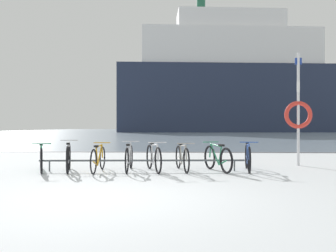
{
  "coord_description": "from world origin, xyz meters",
  "views": [
    {
      "loc": [
        0.95,
        -5.71,
        1.19
      ],
      "look_at": [
        0.47,
        5.9,
        1.19
      ],
      "focal_mm": 37.32,
      "sensor_mm": 36.0,
      "label": 1
    }
  ],
  "objects_px": {
    "bicycle_6": "(218,158)",
    "bicycle_2": "(98,159)",
    "bicycle_7": "(248,157)",
    "rescue_post": "(298,113)",
    "bicycle_0": "(41,158)",
    "bicycle_5": "(182,158)",
    "bicycle_4": "(154,158)",
    "bicycle_3": "(129,158)",
    "bicycle_1": "(68,157)",
    "ferry_ship": "(234,82)"
  },
  "relations": [
    {
      "from": "bicycle_6",
      "to": "bicycle_2",
      "type": "bearing_deg",
      "value": -176.24
    },
    {
      "from": "bicycle_7",
      "to": "rescue_post",
      "type": "relative_size",
      "value": 0.51
    },
    {
      "from": "bicycle_0",
      "to": "bicycle_5",
      "type": "bearing_deg",
      "value": 3.24
    },
    {
      "from": "bicycle_4",
      "to": "rescue_post",
      "type": "xyz_separation_m",
      "value": [
        4.24,
        1.53,
        1.23
      ]
    },
    {
      "from": "bicycle_7",
      "to": "bicycle_0",
      "type": "bearing_deg",
      "value": -177.13
    },
    {
      "from": "bicycle_2",
      "to": "bicycle_7",
      "type": "relative_size",
      "value": 0.96
    },
    {
      "from": "bicycle_3",
      "to": "bicycle_6",
      "type": "bearing_deg",
      "value": 0.99
    },
    {
      "from": "bicycle_0",
      "to": "bicycle_4",
      "type": "relative_size",
      "value": 0.97
    },
    {
      "from": "bicycle_1",
      "to": "ferry_ship",
      "type": "relative_size",
      "value": 0.04
    },
    {
      "from": "bicycle_6",
      "to": "rescue_post",
      "type": "height_order",
      "value": "rescue_post"
    },
    {
      "from": "bicycle_1",
      "to": "rescue_post",
      "type": "relative_size",
      "value": 0.48
    },
    {
      "from": "rescue_post",
      "to": "bicycle_0",
      "type": "bearing_deg",
      "value": -167.42
    },
    {
      "from": "bicycle_1",
      "to": "bicycle_4",
      "type": "relative_size",
      "value": 0.98
    },
    {
      "from": "rescue_post",
      "to": "bicycle_2",
      "type": "bearing_deg",
      "value": -163.67
    },
    {
      "from": "bicycle_4",
      "to": "bicycle_7",
      "type": "relative_size",
      "value": 0.96
    },
    {
      "from": "bicycle_1",
      "to": "bicycle_3",
      "type": "relative_size",
      "value": 0.94
    },
    {
      "from": "bicycle_2",
      "to": "bicycle_4",
      "type": "bearing_deg",
      "value": 5.13
    },
    {
      "from": "bicycle_6",
      "to": "bicycle_7",
      "type": "distance_m",
      "value": 0.82
    },
    {
      "from": "bicycle_6",
      "to": "bicycle_7",
      "type": "relative_size",
      "value": 0.88
    },
    {
      "from": "bicycle_2",
      "to": "bicycle_5",
      "type": "distance_m",
      "value": 2.2
    },
    {
      "from": "bicycle_5",
      "to": "ferry_ship",
      "type": "bearing_deg",
      "value": 80.42
    },
    {
      "from": "bicycle_6",
      "to": "bicycle_1",
      "type": "bearing_deg",
      "value": -177.21
    },
    {
      "from": "bicycle_2",
      "to": "ferry_ship",
      "type": "xyz_separation_m",
      "value": [
        12.18,
        59.54,
        9.37
      ]
    },
    {
      "from": "bicycle_7",
      "to": "bicycle_4",
      "type": "bearing_deg",
      "value": -175.41
    },
    {
      "from": "bicycle_1",
      "to": "bicycle_6",
      "type": "distance_m",
      "value": 3.9
    },
    {
      "from": "bicycle_3",
      "to": "rescue_post",
      "type": "relative_size",
      "value": 0.51
    },
    {
      "from": "bicycle_1",
      "to": "bicycle_3",
      "type": "bearing_deg",
      "value": 5.45
    },
    {
      "from": "rescue_post",
      "to": "ferry_ship",
      "type": "relative_size",
      "value": 0.07
    },
    {
      "from": "bicycle_0",
      "to": "ferry_ship",
      "type": "xyz_separation_m",
      "value": [
        13.71,
        59.49,
        9.37
      ]
    },
    {
      "from": "bicycle_5",
      "to": "bicycle_6",
      "type": "distance_m",
      "value": 0.93
    },
    {
      "from": "bicycle_6",
      "to": "bicycle_0",
      "type": "bearing_deg",
      "value": -178.16
    },
    {
      "from": "bicycle_2",
      "to": "rescue_post",
      "type": "bearing_deg",
      "value": 16.33
    },
    {
      "from": "bicycle_3",
      "to": "bicycle_7",
      "type": "height_order",
      "value": "bicycle_7"
    },
    {
      "from": "bicycle_3",
      "to": "bicycle_5",
      "type": "bearing_deg",
      "value": 4.16
    },
    {
      "from": "bicycle_0",
      "to": "bicycle_2",
      "type": "height_order",
      "value": "bicycle_0"
    },
    {
      "from": "bicycle_1",
      "to": "bicycle_2",
      "type": "bearing_deg",
      "value": -1.02
    },
    {
      "from": "bicycle_0",
      "to": "bicycle_6",
      "type": "height_order",
      "value": "bicycle_6"
    },
    {
      "from": "bicycle_2",
      "to": "bicycle_3",
      "type": "relative_size",
      "value": 0.96
    },
    {
      "from": "bicycle_4",
      "to": "bicycle_7",
      "type": "height_order",
      "value": "bicycle_7"
    },
    {
      "from": "bicycle_4",
      "to": "bicycle_5",
      "type": "xyz_separation_m",
      "value": [
        0.75,
        0.14,
        -0.01
      ]
    },
    {
      "from": "bicycle_1",
      "to": "bicycle_3",
      "type": "distance_m",
      "value": 1.58
    },
    {
      "from": "bicycle_4",
      "to": "ferry_ship",
      "type": "height_order",
      "value": "ferry_ship"
    },
    {
      "from": "ferry_ship",
      "to": "bicycle_7",
      "type": "bearing_deg",
      "value": -97.94
    },
    {
      "from": "bicycle_3",
      "to": "ferry_ship",
      "type": "xyz_separation_m",
      "value": [
        11.4,
        59.38,
        9.36
      ]
    },
    {
      "from": "bicycle_1",
      "to": "bicycle_2",
      "type": "xyz_separation_m",
      "value": [
        0.79,
        -0.01,
        -0.02
      ]
    },
    {
      "from": "rescue_post",
      "to": "bicycle_6",
      "type": "bearing_deg",
      "value": -150.38
    },
    {
      "from": "bicycle_3",
      "to": "rescue_post",
      "type": "xyz_separation_m",
      "value": [
        4.89,
        1.5,
        1.24
      ]
    },
    {
      "from": "bicycle_5",
      "to": "rescue_post",
      "type": "xyz_separation_m",
      "value": [
        3.49,
        1.4,
        1.24
      ]
    },
    {
      "from": "bicycle_2",
      "to": "bicycle_5",
      "type": "xyz_separation_m",
      "value": [
        2.18,
        0.27,
        0.0
      ]
    },
    {
      "from": "bicycle_3",
      "to": "bicycle_5",
      "type": "xyz_separation_m",
      "value": [
        1.4,
        0.1,
        -0.01
      ]
    }
  ]
}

